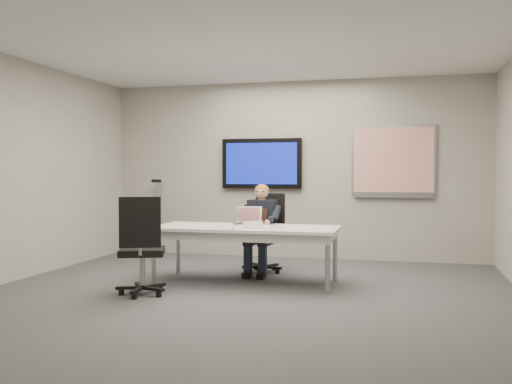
% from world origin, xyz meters
% --- Properties ---
extents(floor, '(6.00, 6.00, 0.02)m').
position_xyz_m(floor, '(0.00, 0.00, 0.00)').
color(floor, '#3A3A3D').
rests_on(floor, ground).
extents(ceiling, '(6.00, 6.00, 0.02)m').
position_xyz_m(ceiling, '(0.00, 0.00, 2.80)').
color(ceiling, silver).
rests_on(ceiling, wall_back).
extents(wall_back, '(6.00, 0.02, 2.80)m').
position_xyz_m(wall_back, '(0.00, 3.00, 1.40)').
color(wall_back, '#A8A598').
rests_on(wall_back, ground).
extents(wall_front, '(6.00, 0.02, 2.80)m').
position_xyz_m(wall_front, '(0.00, -3.00, 1.40)').
color(wall_front, '#A8A598').
rests_on(wall_front, ground).
extents(wall_left, '(0.02, 6.00, 2.80)m').
position_xyz_m(wall_left, '(-3.00, 0.00, 1.40)').
color(wall_left, '#A8A598').
rests_on(wall_left, ground).
extents(conference_table, '(2.26, 0.96, 0.69)m').
position_xyz_m(conference_table, '(-0.16, 0.80, 0.62)').
color(conference_table, silver).
rests_on(conference_table, ground).
extents(tv_display, '(1.30, 0.09, 0.80)m').
position_xyz_m(tv_display, '(-0.50, 2.95, 1.50)').
color(tv_display, black).
rests_on(tv_display, wall_back).
extents(whiteboard, '(1.25, 0.08, 1.10)m').
position_xyz_m(whiteboard, '(1.55, 2.97, 1.53)').
color(whiteboard, '#92959A').
rests_on(whiteboard, wall_back).
extents(office_chair_far, '(0.62, 0.62, 1.07)m').
position_xyz_m(office_chair_far, '(-0.13, 1.62, 0.33)').
color(office_chair_far, black).
rests_on(office_chair_far, ground).
extents(office_chair_near, '(0.68, 0.68, 1.10)m').
position_xyz_m(office_chair_near, '(-1.08, -0.19, 0.34)').
color(office_chair_near, black).
rests_on(office_chair_near, ground).
extents(seated_person, '(0.39, 0.66, 1.20)m').
position_xyz_m(seated_person, '(-0.14, 1.39, 0.48)').
color(seated_person, '#1E2433').
rests_on(seated_person, office_chair_far).
extents(crutch, '(0.26, 0.47, 1.30)m').
position_xyz_m(crutch, '(-2.24, 2.83, 0.64)').
color(crutch, '#97989E').
rests_on(crutch, ground).
extents(laptop, '(0.38, 0.41, 0.23)m').
position_xyz_m(laptop, '(-0.22, 1.06, 0.75)').
color(laptop, '#BDBDBF').
rests_on(laptop, conference_table).
extents(name_tent, '(0.23, 0.13, 0.09)m').
position_xyz_m(name_tent, '(-0.02, 0.59, 0.74)').
color(name_tent, white).
rests_on(name_tent, conference_table).
extents(pen, '(0.06, 0.14, 0.01)m').
position_xyz_m(pen, '(-0.23, 0.45, 0.70)').
color(pen, black).
rests_on(pen, conference_table).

